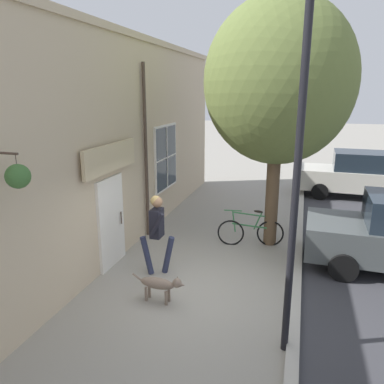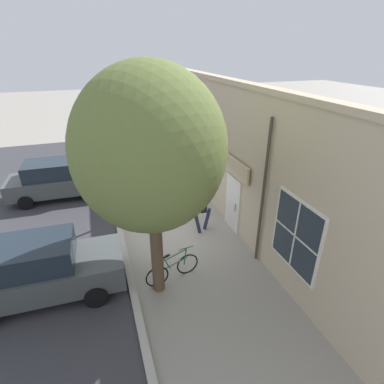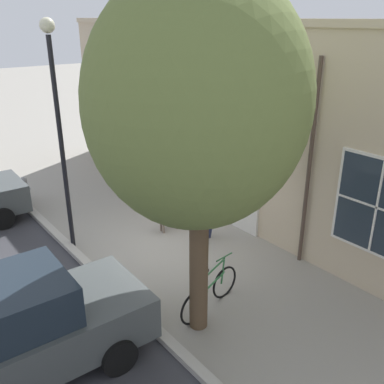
# 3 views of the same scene
# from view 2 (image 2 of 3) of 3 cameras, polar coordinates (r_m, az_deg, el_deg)

# --- Properties ---
(ground_plane) EXTENTS (90.00, 90.00, 0.00)m
(ground_plane) POSITION_cam_2_polar(r_m,az_deg,el_deg) (11.54, -3.24, -7.46)
(ground_plane) COLOR gray
(curb_and_road) EXTENTS (10.10, 28.00, 0.12)m
(curb_and_road) POSITION_cam_2_polar(r_m,az_deg,el_deg) (11.77, -32.41, -11.27)
(curb_and_road) COLOR #B2ADA3
(curb_and_road) RESTS_ON ground_plane
(storefront_facade) EXTENTS (0.95, 18.00, 5.35)m
(storefront_facade) POSITION_cam_2_polar(r_m,az_deg,el_deg) (11.11, 8.19, 6.36)
(storefront_facade) COLOR #C6B293
(storefront_facade) RESTS_ON ground_plane
(pedestrian_walking) EXTENTS (0.75, 0.55, 1.81)m
(pedestrian_walking) POSITION_cam_2_polar(r_m,az_deg,el_deg) (11.00, 2.01, -2.55)
(pedestrian_walking) COLOR #282D47
(pedestrian_walking) RESTS_ON ground_plane
(dog_on_leash) EXTENTS (1.11, 0.28, 0.58)m
(dog_on_leash) POSITION_cam_2_polar(r_m,az_deg,el_deg) (12.12, -1.97, -3.58)
(dog_on_leash) COLOR #7F6B5B
(dog_on_leash) RESTS_ON ground_plane
(street_tree_by_curb) EXTENTS (3.63, 3.27, 6.18)m
(street_tree_by_curb) POSITION_cam_2_polar(r_m,az_deg,el_deg) (7.07, -7.31, 6.91)
(street_tree_by_curb) COLOR brown
(street_tree_by_curb) RESTS_ON ground_plane
(leaning_bicycle) EXTENTS (1.71, 0.39, 1.00)m
(leaning_bicycle) POSITION_cam_2_polar(r_m,az_deg,el_deg) (9.24, -3.67, -14.40)
(leaning_bicycle) COLOR black
(leaning_bicycle) RESTS_ON ground_plane
(parked_car_nearest_curb) EXTENTS (4.35, 2.03, 1.75)m
(parked_car_nearest_curb) POSITION_cam_2_polar(r_m,az_deg,el_deg) (15.02, -24.33, 2.20)
(parked_car_nearest_curb) COLOR #474C4C
(parked_car_nearest_curb) RESTS_ON ground_plane
(parked_car_mid_block) EXTENTS (4.35, 2.03, 1.75)m
(parked_car_mid_block) POSITION_cam_2_polar(r_m,az_deg,el_deg) (9.40, -27.02, -13.00)
(parked_car_mid_block) COLOR #474C4C
(parked_car_mid_block) RESTS_ON ground_plane
(street_lamp) EXTENTS (0.32, 0.32, 5.38)m
(street_lamp) POSITION_cam_2_polar(r_m,az_deg,el_deg) (11.24, -15.21, 10.20)
(street_lamp) COLOR black
(street_lamp) RESTS_ON ground_plane
(fire_hydrant) EXTENTS (0.34, 0.20, 0.77)m
(fire_hydrant) POSITION_cam_2_polar(r_m,az_deg,el_deg) (15.80, -14.78, 2.95)
(fire_hydrant) COLOR #99999E
(fire_hydrant) RESTS_ON ground_plane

